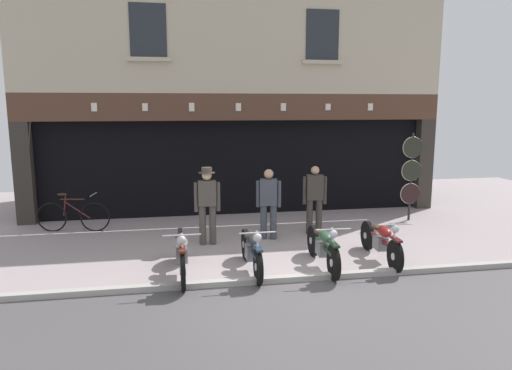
{
  "coord_description": "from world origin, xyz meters",
  "views": [
    {
      "loc": [
        -1.79,
        -7.42,
        3.01
      ],
      "look_at": [
        0.02,
        2.59,
        1.27
      ],
      "focal_mm": 33.04,
      "sensor_mm": 36.0,
      "label": 1
    }
  ],
  "objects_px": {
    "motorcycle_center": "(323,246)",
    "leaning_bicycle": "(73,216)",
    "advert_board_near": "(160,147)",
    "tyre_sign_pole": "(411,171)",
    "salesman_left": "(207,202)",
    "advert_board_far": "(112,151)",
    "motorcycle_center_right": "(381,240)",
    "shopkeeper_center": "(269,201)",
    "motorcycle_center_left": "(252,249)",
    "salesman_right": "(315,197)",
    "motorcycle_left": "(181,252)"
  },
  "relations": [
    {
      "from": "tyre_sign_pole",
      "to": "motorcycle_center",
      "type": "bearing_deg",
      "value": -137.52
    },
    {
      "from": "motorcycle_center",
      "to": "salesman_right",
      "type": "xyz_separation_m",
      "value": [
        0.53,
        2.28,
        0.47
      ]
    },
    {
      "from": "motorcycle_left",
      "to": "motorcycle_center_left",
      "type": "xyz_separation_m",
      "value": [
        1.26,
        -0.01,
        -0.02
      ]
    },
    {
      "from": "motorcycle_center",
      "to": "leaning_bicycle",
      "type": "distance_m",
      "value": 6.21
    },
    {
      "from": "motorcycle_center_right",
      "to": "salesman_right",
      "type": "height_order",
      "value": "salesman_right"
    },
    {
      "from": "motorcycle_left",
      "to": "motorcycle_center_right",
      "type": "distance_m",
      "value": 3.84
    },
    {
      "from": "motorcycle_center_left",
      "to": "motorcycle_center_right",
      "type": "relative_size",
      "value": 0.96
    },
    {
      "from": "advert_board_near",
      "to": "leaning_bicycle",
      "type": "bearing_deg",
      "value": -149.94
    },
    {
      "from": "tyre_sign_pole",
      "to": "leaning_bicycle",
      "type": "bearing_deg",
      "value": 177.18
    },
    {
      "from": "tyre_sign_pole",
      "to": "salesman_right",
      "type": "bearing_deg",
      "value": -163.89
    },
    {
      "from": "motorcycle_center",
      "to": "leaning_bicycle",
      "type": "relative_size",
      "value": 1.15
    },
    {
      "from": "advert_board_far",
      "to": "advert_board_near",
      "type": "bearing_deg",
      "value": -0.0
    },
    {
      "from": "motorcycle_center_right",
      "to": "shopkeeper_center",
      "type": "height_order",
      "value": "shopkeeper_center"
    },
    {
      "from": "advert_board_far",
      "to": "leaning_bicycle",
      "type": "height_order",
      "value": "advert_board_far"
    },
    {
      "from": "motorcycle_center_left",
      "to": "salesman_left",
      "type": "bearing_deg",
      "value": -70.77
    },
    {
      "from": "motorcycle_center_left",
      "to": "advert_board_far",
      "type": "xyz_separation_m",
      "value": [
        -2.92,
        4.71,
        1.41
      ]
    },
    {
      "from": "motorcycle_center",
      "to": "shopkeeper_center",
      "type": "xyz_separation_m",
      "value": [
        -0.61,
        2.05,
        0.46
      ]
    },
    {
      "from": "motorcycle_left",
      "to": "tyre_sign_pole",
      "type": "distance_m",
      "value": 6.8
    },
    {
      "from": "motorcycle_left",
      "to": "salesman_right",
      "type": "distance_m",
      "value": 3.89
    },
    {
      "from": "motorcycle_left",
      "to": "advert_board_far",
      "type": "relative_size",
      "value": 2.09
    },
    {
      "from": "tyre_sign_pole",
      "to": "advert_board_near",
      "type": "bearing_deg",
      "value": 165.82
    },
    {
      "from": "tyre_sign_pole",
      "to": "motorcycle_center_left",
      "type": "bearing_deg",
      "value": -146.94
    },
    {
      "from": "motorcycle_center",
      "to": "motorcycle_center_right",
      "type": "height_order",
      "value": "motorcycle_center"
    },
    {
      "from": "salesman_left",
      "to": "advert_board_far",
      "type": "height_order",
      "value": "advert_board_far"
    },
    {
      "from": "leaning_bicycle",
      "to": "tyre_sign_pole",
      "type": "bearing_deg",
      "value": 96.12
    },
    {
      "from": "motorcycle_left",
      "to": "tyre_sign_pole",
      "type": "relative_size",
      "value": 0.91
    },
    {
      "from": "motorcycle_center_right",
      "to": "shopkeeper_center",
      "type": "distance_m",
      "value": 2.67
    },
    {
      "from": "motorcycle_center_left",
      "to": "advert_board_near",
      "type": "distance_m",
      "value": 5.21
    },
    {
      "from": "salesman_left",
      "to": "advert_board_far",
      "type": "distance_m",
      "value": 3.76
    },
    {
      "from": "motorcycle_left",
      "to": "shopkeeper_center",
      "type": "relative_size",
      "value": 1.31
    },
    {
      "from": "motorcycle_left",
      "to": "motorcycle_center_right",
      "type": "xyz_separation_m",
      "value": [
        3.83,
        0.13,
        -0.02
      ]
    },
    {
      "from": "salesman_left",
      "to": "motorcycle_center",
      "type": "bearing_deg",
      "value": 139.8
    },
    {
      "from": "motorcycle_center_right",
      "to": "advert_board_near",
      "type": "xyz_separation_m",
      "value": [
        -4.25,
        4.57,
        1.47
      ]
    },
    {
      "from": "motorcycle_center",
      "to": "advert_board_far",
      "type": "distance_m",
      "value": 6.53
    },
    {
      "from": "motorcycle_center_right",
      "to": "tyre_sign_pole",
      "type": "xyz_separation_m",
      "value": [
        2.17,
        2.95,
        0.89
      ]
    },
    {
      "from": "motorcycle_center",
      "to": "salesman_left",
      "type": "distance_m",
      "value": 2.79
    },
    {
      "from": "motorcycle_center",
      "to": "tyre_sign_pole",
      "type": "height_order",
      "value": "tyre_sign_pole"
    },
    {
      "from": "motorcycle_center_left",
      "to": "salesman_left",
      "type": "height_order",
      "value": "salesman_left"
    },
    {
      "from": "motorcycle_center_left",
      "to": "motorcycle_center",
      "type": "relative_size",
      "value": 0.97
    },
    {
      "from": "shopkeeper_center",
      "to": "motorcycle_center_right",
      "type": "bearing_deg",
      "value": 147.04
    },
    {
      "from": "salesman_left",
      "to": "leaning_bicycle",
      "type": "relative_size",
      "value": 0.98
    },
    {
      "from": "shopkeeper_center",
      "to": "leaning_bicycle",
      "type": "height_order",
      "value": "shopkeeper_center"
    },
    {
      "from": "tyre_sign_pole",
      "to": "advert_board_far",
      "type": "bearing_deg",
      "value": 168.05
    },
    {
      "from": "advert_board_near",
      "to": "advert_board_far",
      "type": "relative_size",
      "value": 0.91
    },
    {
      "from": "salesman_left",
      "to": "leaning_bicycle",
      "type": "xyz_separation_m",
      "value": [
        -3.1,
        1.66,
        -0.57
      ]
    },
    {
      "from": "advert_board_near",
      "to": "tyre_sign_pole",
      "type": "bearing_deg",
      "value": -14.18
    },
    {
      "from": "motorcycle_left",
      "to": "salesman_right",
      "type": "xyz_separation_m",
      "value": [
        3.14,
        2.25,
        0.45
      ]
    },
    {
      "from": "salesman_left",
      "to": "advert_board_far",
      "type": "xyz_separation_m",
      "value": [
        -2.27,
        2.87,
        0.87
      ]
    },
    {
      "from": "motorcycle_center_left",
      "to": "motorcycle_center",
      "type": "height_order",
      "value": "motorcycle_center"
    },
    {
      "from": "motorcycle_center_left",
      "to": "shopkeeper_center",
      "type": "distance_m",
      "value": 2.2
    }
  ]
}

